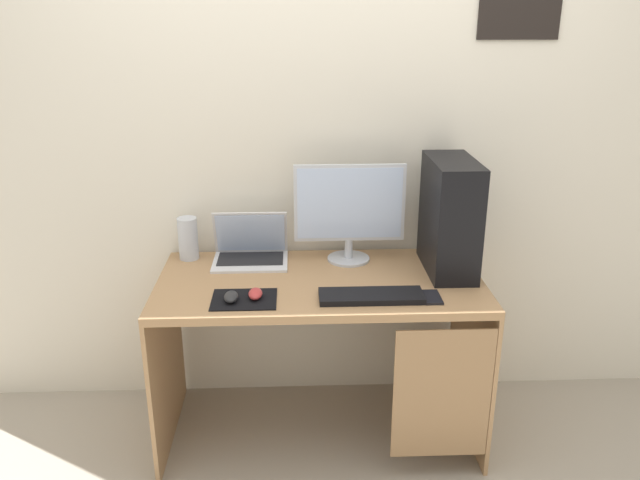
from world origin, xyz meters
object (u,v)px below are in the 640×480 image
object	(u,v)px
mouse_left	(255,294)
cell_phone	(432,297)
monitor	(349,211)
laptop	(250,251)
pc_tower	(450,216)
speaker	(188,238)
mouse_right	(231,297)
keyboard	(371,296)

from	to	relation	value
mouse_left	cell_phone	size ratio (longest dim) A/B	0.74
monitor	laptop	distance (m)	0.49
pc_tower	speaker	xyz separation A→B (m)	(-1.17, 0.18, -0.15)
monitor	mouse_right	world-z (taller)	monitor
monitor	speaker	xyz separation A→B (m)	(-0.74, 0.06, -0.14)
pc_tower	speaker	world-z (taller)	pc_tower
laptop	mouse_left	xyz separation A→B (m)	(0.04, -0.41, -0.02)
mouse_right	speaker	bearing A→B (deg)	116.34
pc_tower	mouse_left	bearing A→B (deg)	-161.86
laptop	speaker	bearing A→B (deg)	172.13
cell_phone	speaker	bearing A→B (deg)	155.24
pc_tower	mouse_right	bearing A→B (deg)	-162.20
speaker	keyboard	distance (m)	0.93
monitor	mouse_left	xyz separation A→B (m)	(-0.41, -0.40, -0.22)
pc_tower	keyboard	bearing A→B (deg)	-141.67
pc_tower	mouse_right	distance (m)	1.00
pc_tower	cell_phone	size ratio (longest dim) A/B	3.84
speaker	mouse_right	world-z (taller)	speaker
keyboard	speaker	bearing A→B (deg)	149.28
laptop	monitor	bearing A→B (deg)	-2.28
laptop	cell_phone	bearing A→B (deg)	-30.32
laptop	keyboard	size ratio (longest dim) A/B	0.81
keyboard	mouse_right	size ratio (longest dim) A/B	4.38
mouse_right	cell_phone	distance (m)	0.80
keyboard	monitor	bearing A→B (deg)	97.63
keyboard	cell_phone	size ratio (longest dim) A/B	3.23
keyboard	cell_phone	world-z (taller)	keyboard
pc_tower	speaker	distance (m)	1.19
laptop	mouse_right	bearing A→B (deg)	-96.62
speaker	monitor	bearing A→B (deg)	-4.46
mouse_left	mouse_right	bearing A→B (deg)	-165.26
mouse_left	cell_phone	distance (m)	0.71
pc_tower	speaker	bearing A→B (deg)	171.27
laptop	mouse_left	distance (m)	0.42
keyboard	mouse_right	distance (m)	0.56
pc_tower	cell_phone	distance (m)	0.41
mouse_right	mouse_left	bearing A→B (deg)	14.74
laptop	mouse_left	size ratio (longest dim) A/B	3.54
monitor	pc_tower	bearing A→B (deg)	-15.87
mouse_right	cell_phone	world-z (taller)	mouse_right
laptop	mouse_right	distance (m)	0.44
speaker	mouse_left	xyz separation A→B (m)	(0.33, -0.45, -0.08)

